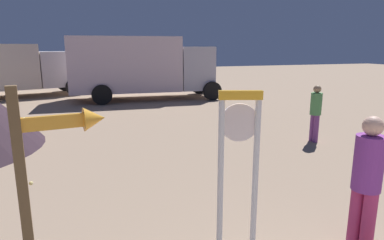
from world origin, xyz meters
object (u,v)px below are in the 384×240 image
(box_truck_near, at_px, (140,65))
(person_near_clock, at_px, (367,179))
(standing_clock, at_px, (238,157))
(person_distant, at_px, (316,110))
(arrow_sign, at_px, (52,159))

(box_truck_near, bearing_deg, person_near_clock, -88.54)
(standing_clock, bearing_deg, box_truck_near, 84.83)
(person_distant, relative_size, box_truck_near, 0.22)
(arrow_sign, distance_m, person_distant, 7.37)
(standing_clock, xyz_separation_m, person_distant, (4.31, 3.98, -0.43))
(arrow_sign, bearing_deg, person_distant, 30.81)
(standing_clock, distance_m, box_truck_near, 13.05)
(arrow_sign, height_order, box_truck_near, box_truck_near)
(person_near_clock, bearing_deg, person_distant, 57.56)
(arrow_sign, relative_size, person_near_clock, 1.24)
(arrow_sign, xyz_separation_m, person_near_clock, (3.52, -0.63, -0.44))
(arrow_sign, distance_m, person_near_clock, 3.60)
(person_near_clock, height_order, person_distant, person_near_clock)
(standing_clock, distance_m, person_near_clock, 1.60)
(person_distant, bearing_deg, arrow_sign, -149.19)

